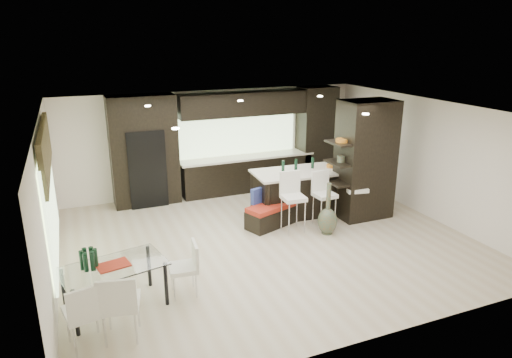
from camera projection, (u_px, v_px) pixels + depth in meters
name	position (u px, v px, depth m)	size (l,w,h in m)	color
ground	(267.00, 240.00, 9.44)	(8.00, 8.00, 0.00)	beige
back_wall	(214.00, 141.00, 12.11)	(8.00, 0.02, 2.70)	white
left_wall	(48.00, 205.00, 7.57)	(0.02, 7.00, 2.70)	white
right_wall	(426.00, 158.00, 10.48)	(0.02, 7.00, 2.70)	white
ceiling	(268.00, 110.00, 8.62)	(8.00, 7.00, 0.02)	white
window_left	(50.00, 201.00, 7.76)	(0.04, 3.20, 1.90)	#B2D199
window_back	(236.00, 132.00, 12.23)	(3.40, 0.04, 1.20)	#B2D199
stone_accent	(45.00, 150.00, 7.50)	(0.08, 3.00, 0.80)	brown
ceiling_spots	(263.00, 109.00, 8.84)	(4.00, 3.00, 0.02)	white
back_cabinetry	(236.00, 142.00, 12.00)	(6.80, 0.68, 2.70)	black
refrigerator	(146.00, 167.00, 11.21)	(0.90, 0.68, 1.90)	black
partition_column	(365.00, 160.00, 10.33)	(1.20, 0.80, 2.70)	black
kitchen_island	(306.00, 191.00, 10.77)	(2.51, 1.08, 1.05)	black
stool_left	(293.00, 208.00, 9.72)	(0.46, 0.46, 1.05)	white
stool_mid	(324.00, 205.00, 10.02)	(0.44, 0.44, 0.99)	white
stool_right	(354.00, 199.00, 10.27)	(0.47, 0.47, 1.06)	white
bench	(274.00, 214.00, 10.11)	(1.30, 0.50, 0.50)	black
floor_vase	(328.00, 209.00, 9.58)	(0.42, 0.42, 1.13)	#4C533B
dining_table	(116.00, 287.00, 6.98)	(1.52, 0.85, 0.73)	white
chair_near	(121.00, 307.00, 6.28)	(0.51, 0.51, 0.95)	white
chair_far	(85.00, 316.00, 6.12)	(0.49, 0.49, 0.91)	white
chair_end	(183.00, 271.00, 7.36)	(0.44, 0.44, 0.82)	white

